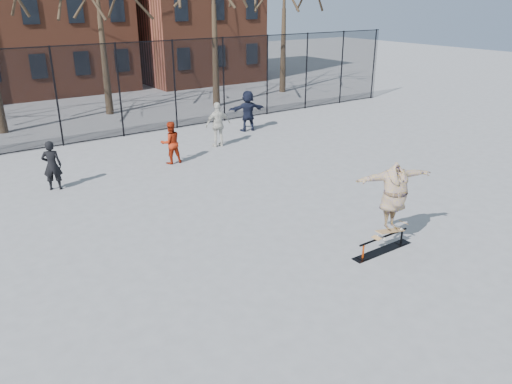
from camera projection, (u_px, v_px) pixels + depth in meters
ground at (282, 266)px, 11.42m from camera, size 100.00×100.00×0.00m
skate_rail at (383, 245)px, 12.03m from camera, size 1.82×0.28×0.40m
skateboard at (390, 232)px, 12.04m from camera, size 0.93×0.22×0.11m
skater at (394, 198)px, 11.71m from camera, size 2.11×1.05×1.65m
bystander_black at (52, 165)px, 15.66m from camera, size 0.69×0.58×1.60m
bystander_red at (171, 143)px, 18.18m from camera, size 0.80×0.64×1.56m
bystander_white at (218, 125)px, 20.20m from camera, size 1.12×0.59×1.82m
bystander_navy at (248, 111)px, 22.61m from camera, size 1.79×0.88×1.85m
fence at (91, 92)px, 20.60m from camera, size 34.03×0.07×4.00m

